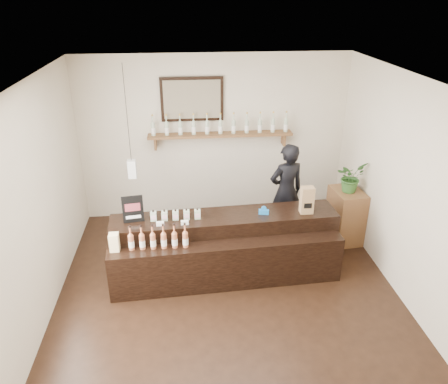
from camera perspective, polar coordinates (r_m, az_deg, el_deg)
ground at (r=5.91m, az=0.69°, el=-13.78°), size 5.00×5.00×0.00m
room_shell at (r=5.02m, az=0.79°, el=1.51°), size 5.00×5.00×5.00m
back_wall_decor at (r=7.23m, az=-2.52°, el=9.40°), size 2.66×0.96×1.69m
counter at (r=6.15m, az=0.13°, el=-7.37°), size 3.16×1.00×1.02m
promo_sign at (r=5.88m, az=-11.82°, el=-2.22°), size 0.28×0.06×0.39m
paper_bag at (r=6.11m, az=10.78°, el=-1.05°), size 0.18×0.14×0.38m
tape_dispenser at (r=6.05m, az=5.22°, el=-2.49°), size 0.15×0.08×0.12m
side_cabinet at (r=7.20m, az=15.57°, el=-2.98°), size 0.49×0.64×0.86m
potted_plant at (r=6.93m, az=16.21°, el=1.90°), size 0.56×0.54×0.47m
shopkeeper at (r=6.92m, az=8.15°, el=0.83°), size 0.74×0.59×1.79m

